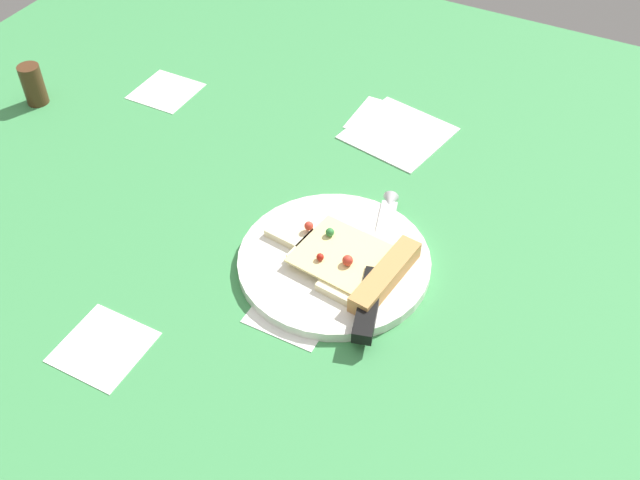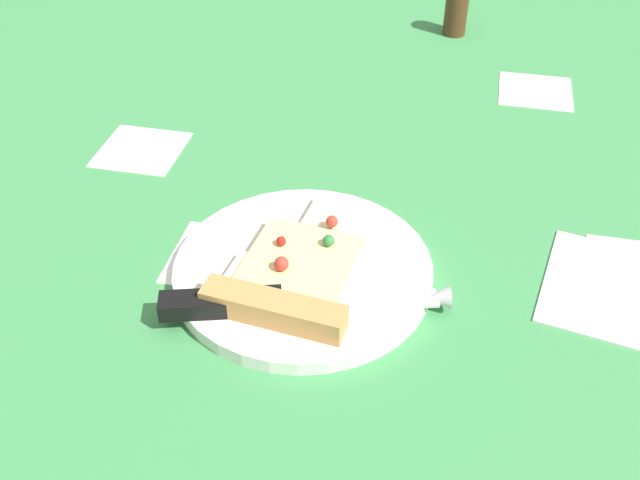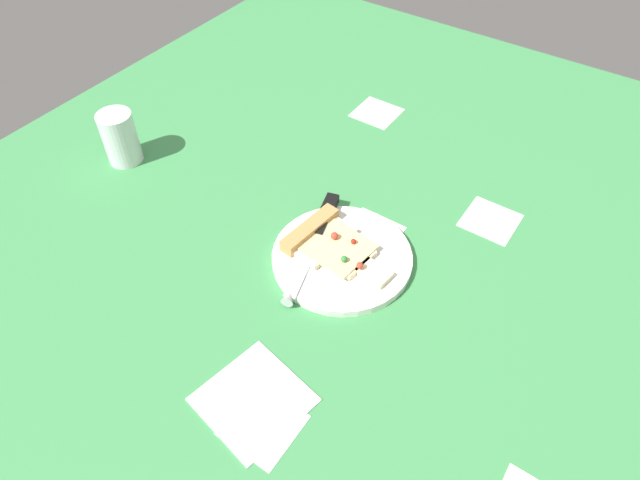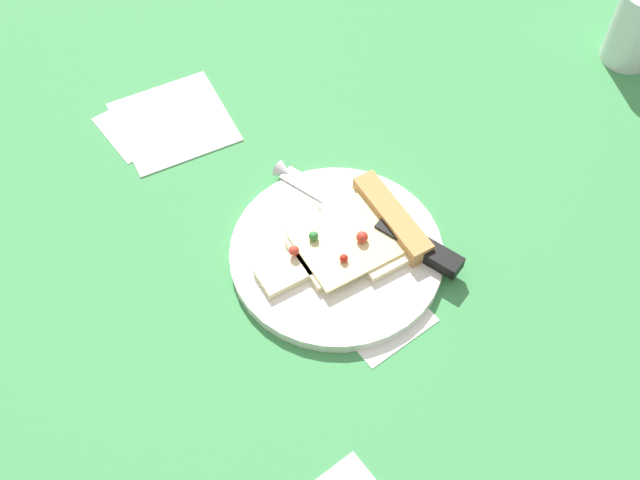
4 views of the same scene
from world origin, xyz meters
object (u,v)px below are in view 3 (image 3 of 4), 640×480
drinking_glass (120,138)px  plate (342,257)px  knife (317,235)px  pizza_slice (330,244)px  napkin (253,399)px

drinking_glass → plate: bearing=-178.0°
plate → knife: 5.85cm
pizza_slice → knife: pizza_slice is taller
drinking_glass → napkin: (-52.79, 25.88, -4.96)cm
knife → napkin: (-9.30, 28.49, -1.76)cm
pizza_slice → drinking_glass: 46.70cm
plate → drinking_glass: (49.13, 1.73, 4.48)cm
plate → napkin: size_ratio=1.77×
pizza_slice → knife: bearing=-93.9°
knife → drinking_glass: drinking_glass is taller
drinking_glass → knife: bearing=-176.6°
plate → drinking_glass: bearing=2.0°
napkin → plate: bearing=-82.5°
knife → napkin: bearing=91.8°
pizza_slice → drinking_glass: bearing=-80.7°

